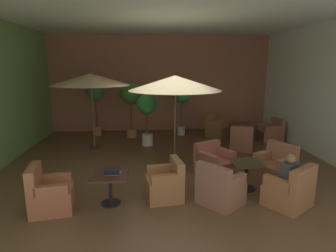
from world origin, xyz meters
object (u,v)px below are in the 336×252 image
patio_umbrella_tall_red (175,83)px  patron_blue_shirt (289,172)px  cafe_table_front_left (110,181)px  armchair_front_right_west (220,189)px  potted_tree_right_corner (147,110)px  armchair_front_left_east (50,195)px  armchair_mid_center_south (217,128)px  iced_drink_cup (108,170)px  patio_umbrella_center_beige (91,80)px  armchair_mid_center_east (270,132)px  open_laptop (112,172)px  cafe_table_front_right (247,170)px  armchair_mid_center_north (242,140)px  potted_tree_left_corner (182,95)px  armchair_front_right_south (214,163)px  armchair_front_left_north (166,184)px  armchair_front_right_east (275,167)px  cafe_table_mid_center (243,128)px  potted_tree_mid_left (131,97)px  armchair_front_right_north (290,191)px  potted_tree_mid_right (96,96)px

patio_umbrella_tall_red → patron_blue_shirt: size_ratio=4.12×
cafe_table_front_left → armchair_front_right_west: (2.17, -0.17, -0.15)m
potted_tree_right_corner → armchair_front_left_east: bearing=-113.2°
armchair_front_left_east → armchair_mid_center_south: (4.62, 5.43, -0.00)m
armchair_front_left_east → iced_drink_cup: bearing=15.5°
patio_umbrella_center_beige → potted_tree_right_corner: 2.07m
armchair_mid_center_east → open_laptop: open_laptop is taller
cafe_table_front_right → armchair_mid_center_north: (0.90, 2.98, -0.14)m
patio_umbrella_tall_red → armchair_front_left_east: bearing=-132.9°
armchair_mid_center_east → patio_umbrella_tall_red: size_ratio=0.32×
potted_tree_left_corner → armchair_front_left_east: bearing=-119.1°
cafe_table_front_right → open_laptop: open_laptop is taller
cafe_table_front_left → open_laptop: open_laptop is taller
armchair_front_right_south → cafe_table_front_left: bearing=-150.7°
armchair_front_right_west → iced_drink_cup: bearing=172.6°
armchair_front_left_north → armchair_front_left_east: size_ratio=0.92×
armchair_front_right_east → patio_umbrella_center_beige: 6.07m
armchair_front_right_east → patron_blue_shirt: size_ratio=1.63×
cafe_table_mid_center → potted_tree_mid_left: potted_tree_mid_left is taller
armchair_front_left_east → patio_umbrella_tall_red: patio_umbrella_tall_red is taller
armchair_front_right_south → iced_drink_cup: armchair_front_right_south is taller
armchair_front_right_north → potted_tree_right_corner: potted_tree_right_corner is taller
armchair_front_right_south → potted_tree_left_corner: 4.46m
armchair_front_left_east → cafe_table_mid_center: size_ratio=1.08×
potted_tree_mid_right → iced_drink_cup: 5.86m
cafe_table_mid_center → armchair_mid_center_south: 1.10m
cafe_table_front_right → armchair_front_right_west: 1.03m
armchair_front_left_east → armchair_mid_center_north: size_ratio=0.95×
armchair_front_right_east → patio_umbrella_tall_red: size_ratio=0.40×
cafe_table_mid_center → armchair_mid_center_north: bearing=-111.1°
armchair_front_right_south → potted_tree_mid_left: size_ratio=0.51×
open_laptop → potted_tree_right_corner: bearing=80.5°
cafe_table_front_right → armchair_front_right_west: size_ratio=0.67×
armchair_mid_center_north → potted_tree_left_corner: potted_tree_left_corner is taller
cafe_table_front_left → armchair_front_right_west: armchair_front_right_west is taller
armchair_front_left_north → armchair_mid_center_south: bearing=64.9°
cafe_table_front_right → armchair_mid_center_east: size_ratio=0.83×
iced_drink_cup → open_laptop: open_laptop is taller
armchair_front_right_west → open_laptop: 2.15m
cafe_table_front_left → patio_umbrella_tall_red: (1.56, 2.70, 1.76)m
cafe_table_mid_center → patron_blue_shirt: (-0.75, -4.80, 0.19)m
cafe_table_front_right → potted_tree_mid_left: bearing=119.5°
potted_tree_right_corner → cafe_table_mid_center: bearing=4.2°
potted_tree_mid_right → armchair_front_right_south: bearing=-50.6°
cafe_table_front_right → cafe_table_mid_center: bearing=72.0°
armchair_front_right_south → open_laptop: 2.76m
armchair_front_right_east → patio_umbrella_center_beige: patio_umbrella_center_beige is taller
open_laptop → armchair_front_right_south: bearing=29.9°
armchair_front_right_north → patio_umbrella_center_beige: 6.61m
cafe_table_front_left → armchair_mid_center_east: 7.00m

